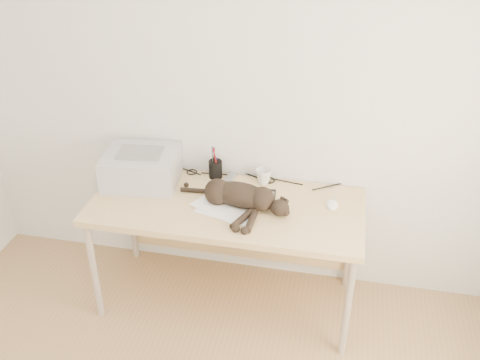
% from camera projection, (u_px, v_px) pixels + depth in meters
% --- Properties ---
extents(wall_back, '(3.50, 0.00, 3.50)m').
position_uv_depth(wall_back, '(239.00, 92.00, 3.15)').
color(wall_back, silver).
rests_on(wall_back, floor).
extents(desk, '(1.60, 0.70, 0.74)m').
position_uv_depth(desk, '(230.00, 215.00, 3.27)').
color(desk, '#E6C587').
rests_on(desk, floor).
extents(printer, '(0.48, 0.42, 0.21)m').
position_uv_depth(printer, '(142.00, 167.00, 3.30)').
color(printer, silver).
rests_on(printer, desk).
extents(papers, '(0.42, 0.35, 0.01)m').
position_uv_depth(papers, '(226.00, 207.00, 3.09)').
color(papers, white).
rests_on(papers, desk).
extents(cat, '(0.69, 0.39, 0.16)m').
position_uv_depth(cat, '(238.00, 196.00, 3.07)').
color(cat, black).
rests_on(cat, desk).
extents(mug, '(0.14, 0.14, 0.10)m').
position_uv_depth(mug, '(263.00, 176.00, 3.31)').
color(mug, white).
rests_on(mug, desk).
extents(pen_cup, '(0.08, 0.08, 0.22)m').
position_uv_depth(pen_cup, '(215.00, 169.00, 3.36)').
color(pen_cup, black).
rests_on(pen_cup, desk).
extents(remote_grey, '(0.08, 0.19, 0.02)m').
position_uv_depth(remote_grey, '(228.00, 180.00, 3.34)').
color(remote_grey, gray).
rests_on(remote_grey, desk).
extents(remote_black, '(0.07, 0.19, 0.02)m').
position_uv_depth(remote_black, '(271.00, 199.00, 3.16)').
color(remote_black, black).
rests_on(remote_black, desk).
extents(mouse, '(0.08, 0.12, 0.04)m').
position_uv_depth(mouse, '(332.00, 203.00, 3.10)').
color(mouse, white).
rests_on(mouse, desk).
extents(cable_tangle, '(1.36, 0.08, 0.01)m').
position_uv_depth(cable_tangle, '(237.00, 177.00, 3.38)').
color(cable_tangle, black).
rests_on(cable_tangle, desk).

